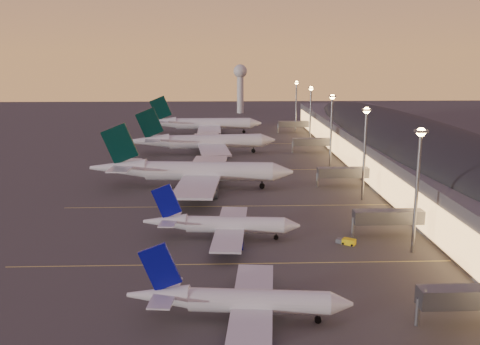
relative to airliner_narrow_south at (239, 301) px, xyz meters
The scene contains 12 objects.
ground 27.72m from the airliner_narrow_south, 88.47° to the left, with size 700.00×700.00×0.00m, color #3C3A38.
airliner_narrow_south is the anchor object (origin of this frame).
airliner_narrow_north 37.16m from the airliner_narrow_south, 94.02° to the left, with size 34.80×31.20×12.42m.
airliner_wide_near 83.84m from the airliner_narrow_south, 97.96° to the left, with size 61.97×56.63×19.82m.
airliner_wide_mid 138.80m from the airliner_narrow_south, 94.14° to the left, with size 60.18×55.08×19.25m.
airliner_wide_far 194.57m from the airliner_narrow_south, 93.44° to the left, with size 60.03×54.47×19.26m.
terminal_building 118.08m from the airliner_narrow_south, 57.96° to the left, with size 56.35×255.00×17.46m.
light_masts 100.57m from the airliner_narrow_south, 68.34° to the left, with size 2.20×217.20×25.90m.
radar_tower 288.32m from the airliner_narrow_south, 87.86° to the left, with size 9.00×9.00×32.50m.
lane_markings 67.60m from the airliner_narrow_south, 89.37° to the left, with size 90.00×180.36×0.00m.
baggage_tug_b 36.29m from the airliner_narrow_south, ahead, with size 4.20×3.23×1.18m.
baggage_tug_c 40.83m from the airliner_narrow_south, 53.45° to the left, with size 4.28×3.64×1.22m.
Camera 1 is at (-3.35, -102.67, 40.31)m, focal length 40.00 mm.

